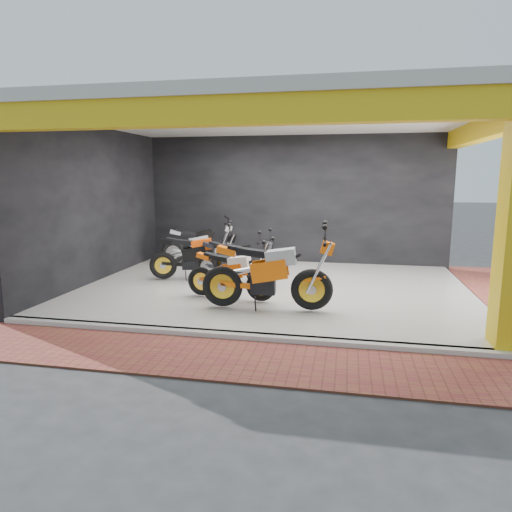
# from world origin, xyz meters

# --- Properties ---
(ground) EXTENTS (80.00, 80.00, 0.00)m
(ground) POSITION_xyz_m (0.00, 0.00, 0.00)
(ground) COLOR #2D2D30
(ground) RESTS_ON ground
(showroom_floor) EXTENTS (8.00, 6.00, 0.10)m
(showroom_floor) POSITION_xyz_m (0.00, 2.00, 0.05)
(showroom_floor) COLOR silver
(showroom_floor) RESTS_ON ground
(showroom_ceiling) EXTENTS (8.40, 6.40, 0.20)m
(showroom_ceiling) POSITION_xyz_m (0.00, 2.00, 3.60)
(showroom_ceiling) COLOR beige
(showroom_ceiling) RESTS_ON corner_column
(back_wall) EXTENTS (8.20, 0.20, 3.50)m
(back_wall) POSITION_xyz_m (0.00, 5.10, 1.75)
(back_wall) COLOR black
(back_wall) RESTS_ON ground
(left_wall) EXTENTS (0.20, 6.20, 3.50)m
(left_wall) POSITION_xyz_m (-4.10, 2.00, 1.75)
(left_wall) COLOR black
(left_wall) RESTS_ON ground
(header_beam_front) EXTENTS (8.40, 0.30, 0.40)m
(header_beam_front) POSITION_xyz_m (0.00, -1.00, 3.30)
(header_beam_front) COLOR gold
(header_beam_front) RESTS_ON corner_column
(header_beam_right) EXTENTS (0.30, 6.40, 0.40)m
(header_beam_right) POSITION_xyz_m (4.00, 2.00, 3.30)
(header_beam_right) COLOR gold
(header_beam_right) RESTS_ON corner_column
(floor_kerb) EXTENTS (8.00, 0.20, 0.10)m
(floor_kerb) POSITION_xyz_m (0.00, -1.02, 0.05)
(floor_kerb) COLOR silver
(floor_kerb) RESTS_ON ground
(paver_front) EXTENTS (9.00, 1.40, 0.03)m
(paver_front) POSITION_xyz_m (0.00, -1.80, 0.01)
(paver_front) COLOR brown
(paver_front) RESTS_ON ground
(moto_hero) EXTENTS (1.97, 0.97, 1.15)m
(moto_hero) POSITION_xyz_m (-0.06, 0.72, 0.68)
(moto_hero) COLOR #FD5F0A
(moto_hero) RESTS_ON showroom_floor
(moto_row_a) EXTENTS (2.47, 1.02, 1.48)m
(moto_row_a) POSITION_xyz_m (0.92, 0.31, 0.84)
(moto_row_a) COLOR #FF660A
(moto_row_a) RESTS_ON showroom_floor
(moto_row_b) EXTENTS (2.06, 1.17, 1.19)m
(moto_row_b) POSITION_xyz_m (-0.33, 1.89, 0.69)
(moto_row_b) COLOR black
(moto_row_b) RESTS_ON showroom_floor
(moto_row_c) EXTENTS (2.19, 1.19, 1.27)m
(moto_row_c) POSITION_xyz_m (-1.25, 2.41, 0.73)
(moto_row_c) COLOR black
(moto_row_c) RESTS_ON showroom_floor
(moto_row_d) EXTENTS (2.13, 1.48, 1.22)m
(moto_row_d) POSITION_xyz_m (-1.88, 4.50, 0.71)
(moto_row_d) COLOR #A2A4A9
(moto_row_d) RESTS_ON showroom_floor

